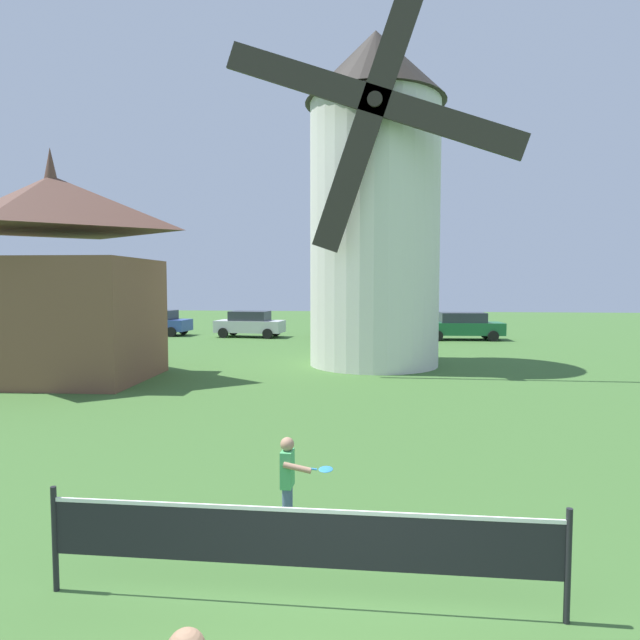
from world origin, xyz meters
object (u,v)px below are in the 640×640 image
object	(u,v)px
windmill	(375,196)
tennis_net	(298,538)
parked_car_green	(462,326)
parked_car_silver	(250,324)
chapel	(54,281)
parked_car_black	(349,324)
parked_car_blue	(156,322)
player_far	(289,477)

from	to	relation	value
windmill	tennis_net	distance (m)	17.17
windmill	parked_car_green	size ratio (longest dim) A/B	3.12
tennis_net	parked_car_silver	world-z (taller)	parked_car_silver
tennis_net	chapel	world-z (taller)	chapel
parked_car_silver	parked_car_green	xyz separation A→B (m)	(12.45, -0.27, 0.00)
tennis_net	parked_car_black	distance (m)	27.14
parked_car_blue	chapel	world-z (taller)	chapel
windmill	parked_car_silver	size ratio (longest dim) A/B	3.42
player_far	parked_car_blue	distance (m)	28.29
parked_car_silver	parked_car_green	distance (m)	12.45
parked_car_silver	parked_car_blue	bearing A→B (deg)	175.32
player_far	parked_car_green	world-z (taller)	parked_car_green
player_far	parked_car_silver	size ratio (longest dim) A/B	0.29
windmill	parked_car_black	xyz separation A→B (m)	(-1.54, 11.02, -5.78)
parked_car_green	chapel	size ratio (longest dim) A/B	0.60
player_far	parked_car_green	bearing A→B (deg)	76.36
tennis_net	parked_car_blue	bearing A→B (deg)	115.53
windmill	tennis_net	bearing A→B (deg)	-92.22
player_far	parked_car_black	xyz separation A→B (m)	(-0.54, 25.44, 0.13)
player_far	parked_car_silver	distance (m)	25.69
parked_car_silver	tennis_net	bearing A→B (deg)	-75.52
windmill	tennis_net	size ratio (longest dim) A/B	2.78
chapel	windmill	bearing A→B (deg)	23.11
windmill	tennis_net	xyz separation A→B (m)	(-0.62, -16.11, -5.90)
tennis_net	parked_car_blue	distance (m)	29.97
windmill	chapel	bearing A→B (deg)	-156.89
parked_car_blue	chapel	bearing A→B (deg)	-78.66
parked_car_green	chapel	world-z (taller)	chapel
tennis_net	chapel	xyz separation A→B (m)	(-9.83, 11.65, 2.59)
parked_car_green	tennis_net	bearing A→B (deg)	-102.02
parked_car_black	chapel	size ratio (longest dim) A/B	0.54
tennis_net	parked_car_black	world-z (taller)	parked_car_black
parked_car_black	parked_car_silver	bearing A→B (deg)	-174.42
player_far	parked_car_green	distance (m)	25.30
parked_car_blue	parked_car_black	world-z (taller)	same
parked_car_black	parked_car_green	size ratio (longest dim) A/B	0.90
tennis_net	player_far	size ratio (longest dim) A/B	4.30
parked_car_silver	chapel	xyz separation A→B (m)	(-2.97, -14.90, 2.47)
player_far	parked_car_silver	bearing A→B (deg)	104.63
player_far	parked_car_green	xyz separation A→B (m)	(5.96, 24.59, 0.13)
player_far	parked_car_black	world-z (taller)	parked_car_black
windmill	parked_car_blue	bearing A→B (deg)	141.07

